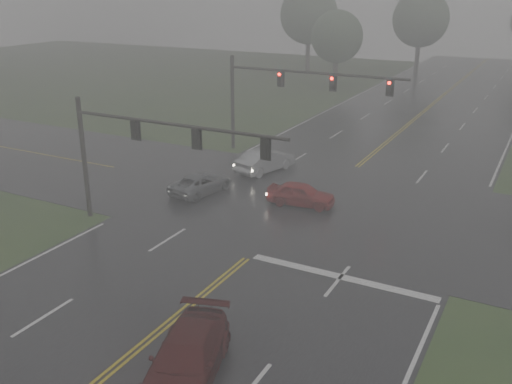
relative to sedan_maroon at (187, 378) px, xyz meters
The scene contains 12 objects.
main_road 14.58m from the sedan_maroon, 99.57° to the left, with size 18.00×160.00×0.02m, color black.
cross_street 16.56m from the sedan_maroon, 98.42° to the left, with size 120.00×14.00×0.02m, color black.
stop_bar 9.02m from the sedan_maroon, 76.71° to the left, with size 8.50×0.50×0.01m, color silver.
sedan_maroon is the anchor object (origin of this frame).
sedan_red 16.18m from the sedan_maroon, 100.56° to the left, with size 1.58×3.93×1.34m, color maroon.
sedan_silver 21.94m from the sedan_maroon, 110.46° to the left, with size 1.60×4.59×1.51m, color #94969B.
car_grey 17.54m from the sedan_maroon, 121.69° to the left, with size 1.99×4.32×1.20m, color #56595D.
signal_gantry_near 13.45m from the sedan_maroon, 134.68° to the left, with size 12.15×0.29×6.60m.
signal_gantry_far 26.63m from the sedan_maroon, 108.82° to the left, with size 13.43×0.36×7.09m.
tree_nw_a 57.35m from the sedan_maroon, 105.79° to the left, with size 6.29×6.29×9.23m.
tree_n_mid 72.10m from the sedan_maroon, 97.45° to the left, with size 7.74×7.74×11.37m.
tree_nw_b 70.42m from the sedan_maroon, 109.93° to the left, with size 8.21×8.21×12.05m.
Camera 1 is at (11.58, -6.86, 12.06)m, focal length 40.00 mm.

